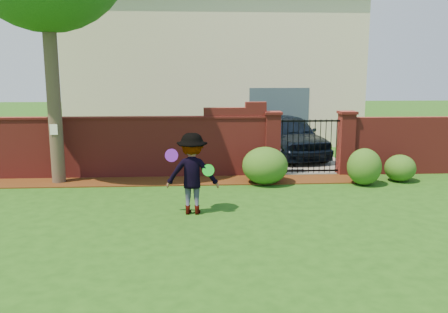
{
  "coord_description": "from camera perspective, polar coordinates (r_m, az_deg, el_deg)",
  "views": [
    {
      "loc": [
        0.17,
        -9.16,
        2.98
      ],
      "look_at": [
        0.82,
        1.4,
        1.05
      ],
      "focal_mm": 36.84,
      "sensor_mm": 36.0,
      "label": 1
    }
  ],
  "objects": [
    {
      "name": "driveway",
      "position": [
        17.73,
        7.33,
        0.59
      ],
      "size": [
        3.2,
        8.0,
        0.01
      ],
      "primitive_type": "cube",
      "color": "slate",
      "rests_on": "ground"
    },
    {
      "name": "house",
      "position": [
        21.17,
        -1.32,
        10.82
      ],
      "size": [
        12.4,
        6.4,
        6.3
      ],
      "color": "beige",
      "rests_on": "ground"
    },
    {
      "name": "pillar_left",
      "position": [
        13.5,
        6.0,
        1.66
      ],
      "size": [
        0.5,
        0.5,
        1.88
      ],
      "color": "maroon",
      "rests_on": "ground"
    },
    {
      "name": "brick_wall_return",
      "position": [
        14.8,
        22.25,
        1.29
      ],
      "size": [
        4.0,
        0.25,
        1.7
      ],
      "primitive_type": "cube",
      "color": "maroon",
      "rests_on": "ground"
    },
    {
      "name": "iron_gate",
      "position": [
        13.74,
        10.52,
        1.26
      ],
      "size": [
        1.78,
        0.03,
        1.6
      ],
      "color": "black",
      "rests_on": "ground"
    },
    {
      "name": "shrub_middle",
      "position": [
        12.88,
        17.01,
        -1.23
      ],
      "size": [
        0.91,
        0.91,
        1.0
      ],
      "primitive_type": "ellipsoid",
      "color": "#1D5118",
      "rests_on": "ground"
    },
    {
      "name": "frisbee_purple",
      "position": [
        9.44,
        -6.54,
        0.14
      ],
      "size": [
        0.28,
        0.12,
        0.27
      ],
      "primitive_type": "cylinder",
      "rotation": [
        1.36,
        0.0,
        0.14
      ],
      "color": "purple",
      "rests_on": "man"
    },
    {
      "name": "frisbee_green",
      "position": [
        9.59,
        -1.96,
        -1.71
      ],
      "size": [
        0.26,
        0.08,
        0.25
      ],
      "primitive_type": "cylinder",
      "rotation": [
        1.43,
        0.0,
        -0.09
      ],
      "color": "green",
      "rests_on": "man"
    },
    {
      "name": "ground",
      "position": [
        9.64,
        -4.42,
        -7.74
      ],
      "size": [
        80.0,
        80.0,
        0.01
      ],
      "primitive_type": "cube",
      "color": "#1D4A12",
      "rests_on": "ground"
    },
    {
      "name": "shrub_left",
      "position": [
        12.48,
        5.11,
        -1.14
      ],
      "size": [
        1.24,
        1.24,
        1.01
      ],
      "primitive_type": "ellipsoid",
      "color": "#1D5118",
      "rests_on": "ground"
    },
    {
      "name": "brick_wall",
      "position": [
        13.5,
        -12.8,
        1.33
      ],
      "size": [
        8.7,
        0.31,
        2.16
      ],
      "color": "maroon",
      "rests_on": "ground"
    },
    {
      "name": "mulch_bed",
      "position": [
        12.9,
        -8.45,
        -3.07
      ],
      "size": [
        11.1,
        1.08,
        0.03
      ],
      "primitive_type": "cube",
      "color": "#3A1D0A",
      "rests_on": "ground"
    },
    {
      "name": "car",
      "position": [
        16.47,
        8.17,
        2.52
      ],
      "size": [
        2.67,
        4.78,
        1.54
      ],
      "primitive_type": "imported",
      "rotation": [
        0.0,
        0.0,
        0.2
      ],
      "color": "black",
      "rests_on": "ground"
    },
    {
      "name": "paper_notice",
      "position": [
        13.02,
        -20.39,
        3.16
      ],
      "size": [
        0.2,
        0.01,
        0.28
      ],
      "primitive_type": "cube",
      "color": "white",
      "rests_on": "tree"
    },
    {
      "name": "man",
      "position": [
        9.76,
        -4.0,
        -2.17
      ],
      "size": [
        1.19,
        0.76,
        1.74
      ],
      "primitive_type": "imported",
      "rotation": [
        0.0,
        0.0,
        3.04
      ],
      "color": "gray",
      "rests_on": "ground"
    },
    {
      "name": "pillar_right",
      "position": [
        14.03,
        14.9,
        1.69
      ],
      "size": [
        0.5,
        0.5,
        1.88
      ],
      "color": "maroon",
      "rests_on": "ground"
    },
    {
      "name": "shrub_right",
      "position": [
        13.67,
        21.02,
        -1.35
      ],
      "size": [
        0.84,
        0.84,
        0.75
      ],
      "primitive_type": "ellipsoid",
      "color": "#1D5118",
      "rests_on": "ground"
    }
  ]
}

